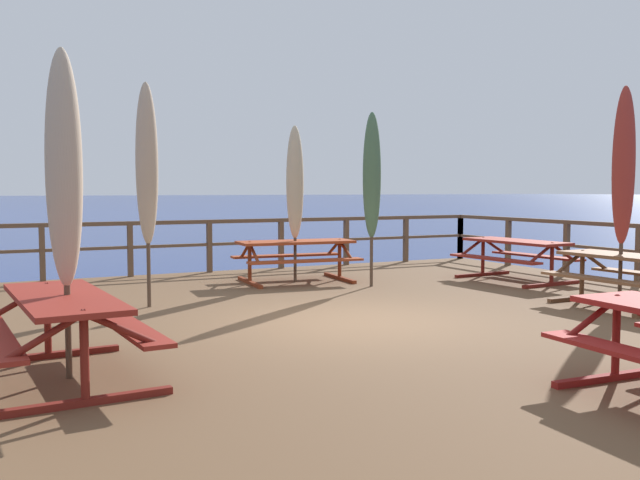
# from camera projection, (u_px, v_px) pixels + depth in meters

# --- Properties ---
(ground_plane) EXTENTS (600.00, 600.00, 0.00)m
(ground_plane) POSITION_uv_depth(u_px,v_px,m) (352.00, 374.00, 9.14)
(ground_plane) COLOR navy
(wooden_deck) EXTENTS (13.22, 12.40, 0.71)m
(wooden_deck) POSITION_uv_depth(u_px,v_px,m) (352.00, 348.00, 9.11)
(wooden_deck) COLOR brown
(wooden_deck) RESTS_ON ground
(railing_waterside_far) EXTENTS (13.02, 0.10, 1.09)m
(railing_waterside_far) POSITION_uv_depth(u_px,v_px,m) (209.00, 237.00, 14.43)
(railing_waterside_far) COLOR brown
(railing_waterside_far) RESTS_ON wooden_deck
(picnic_table_back_right) EXTENTS (2.25, 1.58, 0.78)m
(picnic_table_back_right) POSITION_uv_depth(u_px,v_px,m) (296.00, 251.00, 12.95)
(picnic_table_back_right) COLOR #993819
(picnic_table_back_right) RESTS_ON wooden_deck
(picnic_table_back_left) EXTENTS (1.47, 1.88, 0.78)m
(picnic_table_back_left) POSITION_uv_depth(u_px,v_px,m) (623.00, 269.00, 10.21)
(picnic_table_back_left) COLOR brown
(picnic_table_back_left) RESTS_ON wooden_deck
(picnic_table_front_left) EXTENTS (1.52, 2.24, 0.78)m
(picnic_table_front_left) POSITION_uv_depth(u_px,v_px,m) (63.00, 317.00, 6.27)
(picnic_table_front_left) COLOR maroon
(picnic_table_front_left) RESTS_ON wooden_deck
(picnic_table_front_right) EXTENTS (1.55, 2.17, 0.78)m
(picnic_table_front_right) POSITION_uv_depth(u_px,v_px,m) (516.00, 251.00, 13.11)
(picnic_table_front_right) COLOR maroon
(picnic_table_front_right) RESTS_ON wooden_deck
(patio_umbrella_tall_mid_left) EXTENTS (0.32, 0.32, 2.88)m
(patio_umbrella_tall_mid_left) POSITION_uv_depth(u_px,v_px,m) (295.00, 183.00, 12.80)
(patio_umbrella_tall_mid_left) COLOR #4C3828
(patio_umbrella_tall_mid_left) RESTS_ON wooden_deck
(patio_umbrella_tall_front) EXTENTS (0.32, 0.32, 3.21)m
(patio_umbrella_tall_front) POSITION_uv_depth(u_px,v_px,m) (624.00, 167.00, 10.17)
(patio_umbrella_tall_front) COLOR #4C3828
(patio_umbrella_tall_front) RESTS_ON wooden_deck
(patio_umbrella_short_back) EXTENTS (0.32, 0.32, 2.96)m
(patio_umbrella_short_back) POSITION_uv_depth(u_px,v_px,m) (64.00, 170.00, 6.21)
(patio_umbrella_short_back) COLOR #4C3828
(patio_umbrella_short_back) RESTS_ON wooden_deck
(patio_umbrella_tall_mid_right) EXTENTS (0.32, 0.32, 3.06)m
(patio_umbrella_tall_mid_right) POSITION_uv_depth(u_px,v_px,m) (372.00, 176.00, 12.22)
(patio_umbrella_tall_mid_right) COLOR #4C3828
(patio_umbrella_tall_mid_right) RESTS_ON wooden_deck
(patio_umbrella_tall_back_left) EXTENTS (0.32, 0.32, 3.25)m
(patio_umbrella_tall_back_left) POSITION_uv_depth(u_px,v_px,m) (147.00, 165.00, 10.05)
(patio_umbrella_tall_back_left) COLOR #4C3828
(patio_umbrella_tall_back_left) RESTS_ON wooden_deck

